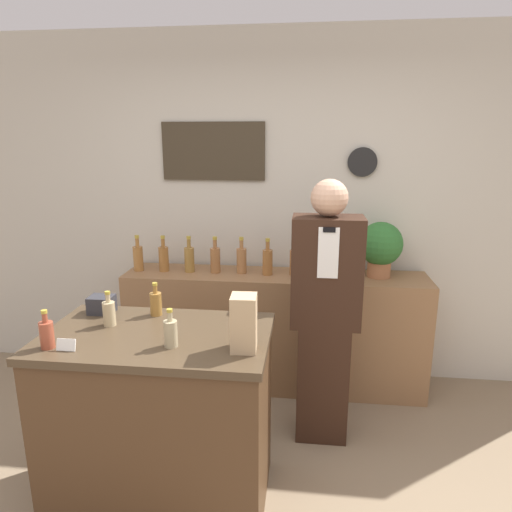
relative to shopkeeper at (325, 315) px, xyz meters
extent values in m
cube|color=beige|center=(-0.41, 0.88, 0.51)|extent=(5.20, 0.06, 2.70)
cube|color=#392F20|center=(-0.86, 0.84, 0.97)|extent=(0.80, 0.02, 0.44)
cylinder|color=black|center=(0.27, 0.83, 0.90)|extent=(0.22, 0.03, 0.22)
cube|color=#8E6642|center=(-0.36, 0.60, -0.38)|extent=(2.28, 0.44, 0.91)
cube|color=#4C331E|center=(-0.86, -0.65, -0.38)|extent=(1.10, 0.66, 0.92)
cube|color=#453524|center=(-0.86, -0.65, 0.10)|extent=(1.13, 0.69, 0.04)
cylinder|color=#9E6B38|center=(-1.33, -0.92, -0.49)|extent=(0.07, 0.07, 0.26)
cylinder|color=tan|center=(-0.86, -0.92, -0.49)|extent=(0.07, 0.07, 0.26)
cylinder|color=brown|center=(-0.39, -0.92, -0.49)|extent=(0.07, 0.07, 0.26)
cube|color=#331E14|center=(0.00, 0.00, -0.45)|extent=(0.32, 0.25, 0.78)
cube|color=#331E14|center=(0.00, 0.00, 0.28)|extent=(0.42, 0.25, 0.68)
cube|color=white|center=(0.00, -0.13, 0.43)|extent=(0.12, 0.01, 0.30)
cube|color=black|center=(0.00, -0.13, 0.57)|extent=(0.07, 0.01, 0.03)
sphere|color=tan|center=(0.00, 0.00, 0.73)|extent=(0.22, 0.22, 0.22)
cylinder|color=#B27047|center=(0.41, 0.64, 0.13)|extent=(0.17, 0.17, 0.11)
sphere|color=#2D6B2D|center=(0.41, 0.64, 0.32)|extent=(0.32, 0.32, 0.32)
cube|color=tan|center=(-0.40, -0.79, 0.26)|extent=(0.12, 0.13, 0.26)
cube|color=white|center=(-1.20, -0.89, 0.15)|extent=(0.09, 0.02, 0.06)
cube|color=#2D2D33|center=(-1.25, -0.42, 0.17)|extent=(0.13, 0.11, 0.10)
cylinder|color=brown|center=(-1.30, -0.87, 0.19)|extent=(0.06, 0.06, 0.13)
cylinder|color=brown|center=(-1.30, -0.87, 0.27)|extent=(0.02, 0.02, 0.04)
cylinder|color=#B29933|center=(-1.30, -0.87, 0.30)|extent=(0.03, 0.03, 0.01)
cylinder|color=tan|center=(-1.13, -0.58, 0.19)|extent=(0.06, 0.06, 0.13)
cylinder|color=tan|center=(-1.13, -0.58, 0.27)|extent=(0.02, 0.02, 0.04)
cylinder|color=#B29933|center=(-1.13, -0.58, 0.30)|extent=(0.03, 0.03, 0.01)
cylinder|color=olive|center=(-0.93, -0.42, 0.19)|extent=(0.06, 0.06, 0.13)
cylinder|color=olive|center=(-0.93, -0.42, 0.27)|extent=(0.02, 0.02, 0.04)
cylinder|color=#B29933|center=(-0.93, -0.42, 0.30)|extent=(0.03, 0.03, 0.01)
cylinder|color=tan|center=(-0.74, -0.79, 0.19)|extent=(0.06, 0.06, 0.13)
cylinder|color=tan|center=(-0.74, -0.79, 0.27)|extent=(0.02, 0.02, 0.04)
cylinder|color=#B29933|center=(-0.74, -0.79, 0.30)|extent=(0.03, 0.03, 0.01)
cylinder|color=#A06A34|center=(-1.42, 0.59, 0.17)|extent=(0.08, 0.08, 0.19)
cylinder|color=#A06A34|center=(-1.42, 0.59, 0.30)|extent=(0.03, 0.03, 0.07)
cylinder|color=#B29933|center=(-1.42, 0.59, 0.34)|extent=(0.03, 0.03, 0.02)
cylinder|color=#9B6430|center=(-1.22, 0.60, 0.17)|extent=(0.08, 0.08, 0.19)
cylinder|color=#9B6430|center=(-1.22, 0.60, 0.30)|extent=(0.03, 0.03, 0.07)
cylinder|color=#B29933|center=(-1.22, 0.60, 0.34)|extent=(0.03, 0.03, 0.02)
cylinder|color=olive|center=(-1.02, 0.61, 0.17)|extent=(0.08, 0.08, 0.19)
cylinder|color=olive|center=(-1.02, 0.61, 0.30)|extent=(0.03, 0.03, 0.07)
cylinder|color=#B29933|center=(-1.02, 0.61, 0.34)|extent=(0.03, 0.03, 0.02)
cylinder|color=#996439|center=(-0.82, 0.61, 0.17)|extent=(0.08, 0.08, 0.19)
cylinder|color=#996439|center=(-0.82, 0.61, 0.30)|extent=(0.03, 0.03, 0.07)
cylinder|color=#B29933|center=(-0.82, 0.61, 0.34)|extent=(0.03, 0.03, 0.02)
cylinder|color=#A06A3E|center=(-0.61, 0.62, 0.17)|extent=(0.08, 0.08, 0.19)
cylinder|color=#A06A3E|center=(-0.61, 0.62, 0.30)|extent=(0.03, 0.03, 0.07)
cylinder|color=#B29933|center=(-0.61, 0.62, 0.34)|extent=(0.03, 0.03, 0.02)
cylinder|color=#9E6533|center=(-0.41, 0.60, 0.17)|extent=(0.08, 0.08, 0.19)
cylinder|color=#9E6533|center=(-0.41, 0.60, 0.30)|extent=(0.03, 0.03, 0.07)
cylinder|color=#B29933|center=(-0.41, 0.60, 0.34)|extent=(0.03, 0.03, 0.02)
cylinder|color=#A4683B|center=(-0.21, 0.61, 0.17)|extent=(0.08, 0.08, 0.19)
cylinder|color=#A4683B|center=(-0.21, 0.61, 0.30)|extent=(0.03, 0.03, 0.07)
cylinder|color=#B29933|center=(-0.21, 0.61, 0.34)|extent=(0.03, 0.03, 0.02)
cylinder|color=#9E703A|center=(-0.01, 0.59, 0.17)|extent=(0.08, 0.08, 0.19)
cylinder|color=#9E703A|center=(-0.01, 0.59, 0.30)|extent=(0.03, 0.03, 0.07)
cylinder|color=#B29933|center=(-0.01, 0.59, 0.34)|extent=(0.03, 0.03, 0.02)
cylinder|color=#A16F38|center=(0.19, 0.62, 0.17)|extent=(0.08, 0.08, 0.19)
cylinder|color=#A16F38|center=(0.19, 0.62, 0.30)|extent=(0.03, 0.03, 0.07)
cylinder|color=#B29933|center=(0.19, 0.62, 0.34)|extent=(0.03, 0.03, 0.02)
camera|label=1|loc=(-0.12, -2.69, 1.06)|focal=32.00mm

